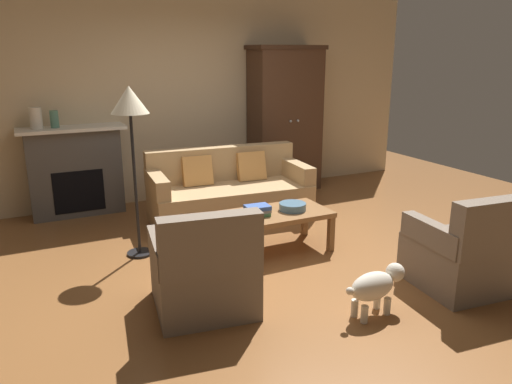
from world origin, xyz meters
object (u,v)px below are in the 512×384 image
Objects in this scene: fireplace at (76,171)px; armchair_near_left at (205,273)px; coffee_table at (276,217)px; mantel_vase_cream at (36,118)px; fruit_bowl at (293,207)px; book_stack at (257,211)px; floor_lamp at (130,110)px; dog at (375,286)px; armoire at (285,119)px; couch at (229,194)px; armchair_near_right at (466,254)px; mantel_vase_jade at (54,119)px.

fireplace is 1.43× the size of armchair_near_left.
mantel_vase_cream is at bearing 133.90° from coffee_table.
fruit_bowl is 0.32× the size of armchair_near_left.
fireplace is 2.63m from book_stack.
fireplace is at bearing 123.78° from book_stack.
floor_lamp is 2.72m from dog.
armoire is at bearing 71.73° from dog.
couch is (-1.31, -0.95, -0.73)m from armoire.
book_stack reaches higher than coffee_table.
fruit_bowl is 1.70m from armchair_near_right.
mantel_vase_cream reaches higher than couch.
armoire is 2.38× the size of armchair_near_right.
fruit_bowl is 1.49m from dog.
fireplace reaches higher than dog.
fruit_bowl is at bearing -0.13° from book_stack.
floor_lamp is (-1.30, 0.52, 1.10)m from coffee_table.
fireplace is 2.20× the size of dog.
book_stack is 2.82m from mantel_vase_jade.
mantel_vase_jade is 4.24m from dog.
fireplace is 6.12× the size of mantel_vase_jade.
fruit_bowl is at bearing -49.45° from fireplace.
armoire is at bearing 51.20° from armchair_near_left.
coffee_table is 4.33× the size of mantel_vase_cream.
coffee_table is at bearing -46.10° from mantel_vase_cream.
armchair_near_left is 1.78m from floor_lamp.
armchair_near_right reaches higher than coffee_table.
armchair_near_right is (2.95, -3.61, -0.91)m from mantel_vase_jade.
couch is 1.19m from fruit_bowl.
armchair_near_left is at bearing 163.80° from armchair_near_right.
fruit_bowl is 3.22m from mantel_vase_cream.
book_stack is at bearing 132.19° from armchair_near_right.
fruit_bowl is at bearing -6.79° from coffee_table.
fireplace is 1.95m from couch.
mantel_vase_cream is 4.34m from dog.
dog is at bearing -78.18° from book_stack.
dog is (0.08, -1.49, -0.12)m from coffee_table.
floor_lamp is at bearing 158.31° from coffee_table.
armchair_near_left is (0.78, -2.98, -0.91)m from mantel_vase_jade.
floor_lamp reaches higher than book_stack.
armchair_near_left is at bearing 150.58° from dog.
mantel_vase_jade is (-1.64, 2.17, 0.75)m from book_stack.
floor_lamp is (0.39, -1.65, 0.90)m from fireplace.
couch is 9.59× the size of mantel_vase_jade.
mantel_vase_jade is at bearing 129.24° from armchair_near_right.
floor_lamp reaches higher than armchair_near_right.
mantel_vase_jade is at bearing 131.00° from coffee_table.
dog is (1.95, -3.64, -0.98)m from mantel_vase_jade.
book_stack is at bearing -125.21° from armoire.
mantel_vase_jade reaches higher than book_stack.
armchair_near_right is 1.00m from dog.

